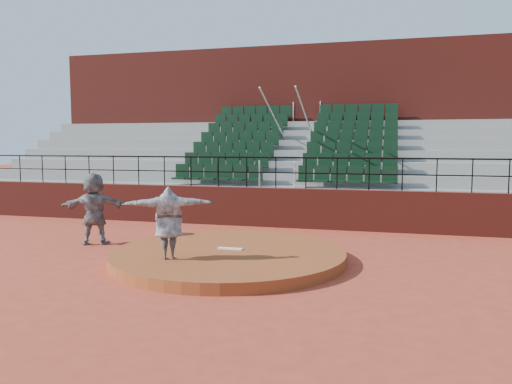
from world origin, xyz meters
TOP-DOWN VIEW (x-y plane):
  - ground at (0.00, 0.00)m, footprint 90.00×90.00m
  - pitchers_mound at (0.00, 0.00)m, footprint 5.50×5.50m
  - pitching_rubber at (0.00, 0.15)m, footprint 0.60×0.15m
  - boundary_wall at (0.00, 5.00)m, footprint 24.00×0.30m
  - wall_railing at (0.00, 5.00)m, footprint 24.04×0.05m
  - seating_deck at (0.00, 8.65)m, footprint 24.00×5.97m
  - press_box_facade at (0.00, 12.60)m, footprint 24.00×3.00m
  - pitcher at (-1.00, -1.11)m, footprint 2.00×1.25m
  - fielder at (-4.17, 0.93)m, footprint 1.92×1.21m

SIDE VIEW (x-z plane):
  - ground at x=0.00m, z-range 0.00..0.00m
  - pitchers_mound at x=0.00m, z-range 0.00..0.25m
  - pitching_rubber at x=0.00m, z-range 0.25..0.28m
  - boundary_wall at x=0.00m, z-range 0.00..1.30m
  - fielder at x=-4.17m, z-range 0.00..1.98m
  - pitcher at x=-1.00m, z-range 0.25..1.84m
  - seating_deck at x=0.00m, z-range -0.87..3.76m
  - wall_railing at x=0.00m, z-range 1.52..2.54m
  - press_box_facade at x=0.00m, z-range 0.00..7.10m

